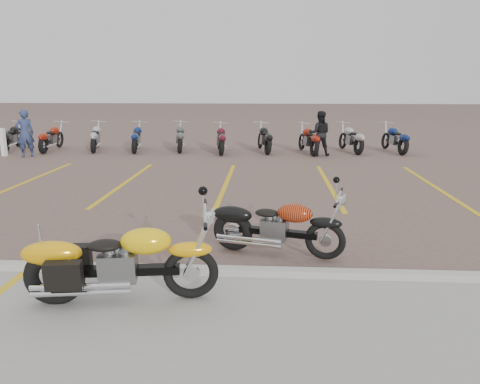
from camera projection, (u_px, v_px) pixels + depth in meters
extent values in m
plane|color=brown|center=(206.00, 230.00, 8.50)|extent=(100.00, 100.00, 0.00)
cube|color=#ADAAA3|center=(188.00, 271.00, 6.54)|extent=(60.00, 0.18, 0.12)
torus|color=black|center=(191.00, 274.00, 5.74)|extent=(0.69, 0.21, 0.68)
torus|color=black|center=(55.00, 278.00, 5.62)|extent=(0.74, 0.28, 0.72)
cube|color=black|center=(124.00, 271.00, 5.67)|extent=(1.37, 0.31, 0.10)
cube|color=slate|center=(119.00, 267.00, 5.65)|extent=(0.48, 0.37, 0.36)
ellipsoid|color=yellow|center=(147.00, 241.00, 5.60)|extent=(0.65, 0.42, 0.31)
ellipsoid|color=black|center=(106.00, 246.00, 5.58)|extent=(0.44, 0.33, 0.13)
torus|color=black|center=(325.00, 241.00, 7.01)|extent=(0.62, 0.26, 0.61)
torus|color=black|center=(233.00, 232.00, 7.46)|extent=(0.67, 0.32, 0.65)
cube|color=black|center=(278.00, 233.00, 7.22)|extent=(1.21, 0.42, 0.09)
cube|color=slate|center=(275.00, 229.00, 7.23)|extent=(0.46, 0.37, 0.32)
ellipsoid|color=black|center=(295.00, 213.00, 7.07)|extent=(0.61, 0.43, 0.28)
ellipsoid|color=black|center=(268.00, 213.00, 7.21)|extent=(0.42, 0.33, 0.11)
imported|color=navy|center=(25.00, 133.00, 16.57)|extent=(0.73, 0.71, 1.68)
imported|color=black|center=(320.00, 133.00, 16.95)|extent=(0.84, 0.69, 1.61)
cube|color=white|center=(3.00, 142.00, 16.89)|extent=(0.18, 0.18, 1.00)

